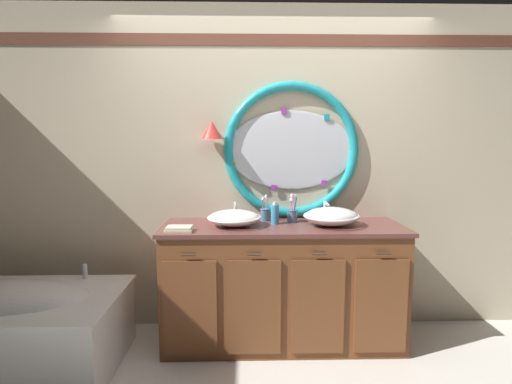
# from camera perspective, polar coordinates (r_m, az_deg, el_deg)

# --- Properties ---
(ground_plane) EXTENTS (14.00, 14.00, 0.00)m
(ground_plane) POSITION_cam_1_polar(r_m,az_deg,el_deg) (3.09, 3.01, -22.55)
(ground_plane) COLOR silver
(back_wall_assembly) EXTENTS (6.40, 0.26, 2.60)m
(back_wall_assembly) POSITION_cam_1_polar(r_m,az_deg,el_deg) (3.27, 2.54, 3.39)
(back_wall_assembly) COLOR beige
(back_wall_assembly) RESTS_ON ground_plane
(vanity_counter) EXTENTS (1.80, 0.64, 0.91)m
(vanity_counter) POSITION_cam_1_polar(r_m,az_deg,el_deg) (3.13, 3.76, -12.92)
(vanity_counter) COLOR brown
(vanity_counter) RESTS_ON ground_plane
(bathtub) EXTENTS (1.58, 0.88, 0.61)m
(bathtub) POSITION_cam_1_polar(r_m,az_deg,el_deg) (3.31, -32.66, -15.72)
(bathtub) COLOR white
(bathtub) RESTS_ON ground_plane
(sink_basin_left) EXTENTS (0.40, 0.40, 0.12)m
(sink_basin_left) POSITION_cam_1_polar(r_m,az_deg,el_deg) (2.95, -3.12, -3.71)
(sink_basin_left) COLOR white
(sink_basin_left) RESTS_ON vanity_counter
(sink_basin_right) EXTENTS (0.42, 0.42, 0.14)m
(sink_basin_right) POSITION_cam_1_polar(r_m,az_deg,el_deg) (3.02, 10.75, -3.44)
(sink_basin_right) COLOR white
(sink_basin_right) RESTS_ON vanity_counter
(faucet_set_left) EXTENTS (0.20, 0.12, 0.14)m
(faucet_set_left) POSITION_cam_1_polar(r_m,az_deg,el_deg) (3.19, -2.98, -2.97)
(faucet_set_left) COLOR silver
(faucet_set_left) RESTS_ON vanity_counter
(faucet_set_right) EXTENTS (0.22, 0.15, 0.15)m
(faucet_set_right) POSITION_cam_1_polar(r_m,az_deg,el_deg) (3.25, 9.86, -2.80)
(faucet_set_right) COLOR silver
(faucet_set_right) RESTS_ON vanity_counter
(toothbrush_holder_left) EXTENTS (0.08, 0.08, 0.21)m
(toothbrush_holder_left) POSITION_cam_1_polar(r_m,az_deg,el_deg) (3.15, 1.28, -3.12)
(toothbrush_holder_left) COLOR slate
(toothbrush_holder_left) RESTS_ON vanity_counter
(toothbrush_holder_right) EXTENTS (0.09, 0.09, 0.22)m
(toothbrush_holder_right) POSITION_cam_1_polar(r_m,az_deg,el_deg) (3.10, 5.20, -3.22)
(toothbrush_holder_right) COLOR slate
(toothbrush_holder_right) RESTS_ON vanity_counter
(soap_dispenser) EXTENTS (0.06, 0.07, 0.18)m
(soap_dispenser) POSITION_cam_1_polar(r_m,az_deg,el_deg) (3.02, 2.81, -3.15)
(soap_dispenser) COLOR #388EBC
(soap_dispenser) RESTS_ON vanity_counter
(folded_hand_towel) EXTENTS (0.19, 0.14, 0.03)m
(folded_hand_towel) POSITION_cam_1_polar(r_m,az_deg,el_deg) (2.84, -10.93, -5.22)
(folded_hand_towel) COLOR beige
(folded_hand_towel) RESTS_ON vanity_counter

